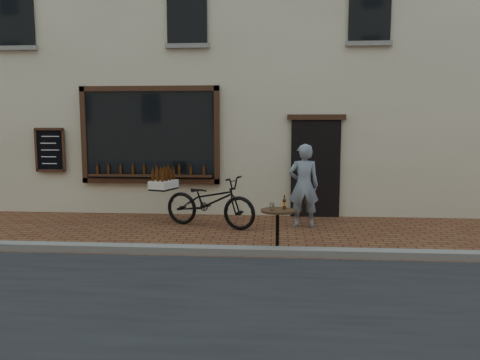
{
  "coord_description": "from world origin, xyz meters",
  "views": [
    {
      "loc": [
        1.03,
        -7.18,
        2.12
      ],
      "look_at": [
        0.36,
        1.2,
        1.1
      ],
      "focal_mm": 35.0,
      "sensor_mm": 36.0,
      "label": 1
    }
  ],
  "objects": [
    {
      "name": "bistro_table",
      "position": [
        1.05,
        0.41,
        0.51
      ],
      "size": [
        0.55,
        0.55,
        0.95
      ],
      "color": "black",
      "rests_on": "ground"
    },
    {
      "name": "pedestrian",
      "position": [
        1.58,
        2.36,
        0.85
      ],
      "size": [
        0.65,
        0.46,
        1.71
      ],
      "primitive_type": "imported",
      "rotation": [
        0.0,
        0.0,
        3.22
      ],
      "color": "slate",
      "rests_on": "ground"
    },
    {
      "name": "kerb",
      "position": [
        0.0,
        0.2,
        0.06
      ],
      "size": [
        90.0,
        0.25,
        0.12
      ],
      "primitive_type": "cube",
      "color": "slate",
      "rests_on": "ground"
    },
    {
      "name": "ground",
      "position": [
        0.0,
        0.0,
        0.0
      ],
      "size": [
        90.0,
        90.0,
        0.0
      ],
      "primitive_type": "plane",
      "color": "#5A2D1D",
      "rests_on": "ground"
    },
    {
      "name": "cargo_bicycle",
      "position": [
        -0.37,
        2.21,
        0.54
      ],
      "size": [
        2.41,
        1.38,
        1.13
      ],
      "rotation": [
        0.0,
        0.0,
        1.23
      ],
      "color": "black",
      "rests_on": "ground"
    },
    {
      "name": "shop_building",
      "position": [
        0.0,
        6.5,
        5.0
      ],
      "size": [
        28.0,
        6.2,
        10.0
      ],
      "color": "beige",
      "rests_on": "ground"
    }
  ]
}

